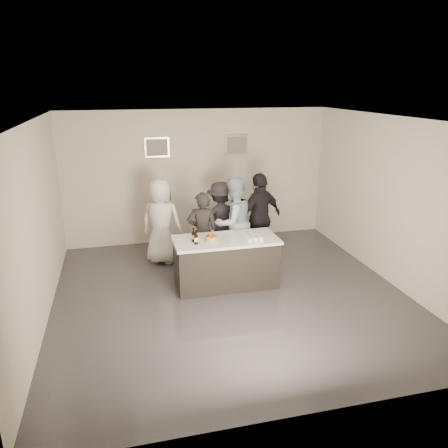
# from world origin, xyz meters

# --- Properties ---
(floor) EXTENTS (6.00, 6.00, 0.00)m
(floor) POSITION_xyz_m (0.00, 0.00, 0.00)
(floor) COLOR #3D3D42
(floor) RESTS_ON ground
(ceiling) EXTENTS (6.00, 6.00, 0.00)m
(ceiling) POSITION_xyz_m (0.00, 0.00, 3.00)
(ceiling) COLOR white
(wall_back) EXTENTS (6.00, 0.04, 3.00)m
(wall_back) POSITION_xyz_m (0.00, 3.00, 1.50)
(wall_back) COLOR beige
(wall_back) RESTS_ON ground
(wall_front) EXTENTS (6.00, 0.04, 3.00)m
(wall_front) POSITION_xyz_m (0.00, -3.00, 1.50)
(wall_front) COLOR beige
(wall_front) RESTS_ON ground
(wall_left) EXTENTS (0.04, 6.00, 3.00)m
(wall_left) POSITION_xyz_m (-3.00, 0.00, 1.50)
(wall_left) COLOR beige
(wall_left) RESTS_ON ground
(wall_right) EXTENTS (0.04, 6.00, 3.00)m
(wall_right) POSITION_xyz_m (3.00, 0.00, 1.50)
(wall_right) COLOR beige
(wall_right) RESTS_ON ground
(picture_left) EXTENTS (0.54, 0.04, 0.44)m
(picture_left) POSITION_xyz_m (-0.90, 2.97, 2.20)
(picture_left) COLOR #B2B2B7
(picture_left) RESTS_ON wall_back
(picture_right) EXTENTS (0.54, 0.04, 0.44)m
(picture_right) POSITION_xyz_m (0.90, 2.97, 2.20)
(picture_right) COLOR #B2B2B7
(picture_right) RESTS_ON wall_back
(bar_counter) EXTENTS (1.86, 0.86, 0.90)m
(bar_counter) POSITION_xyz_m (0.02, 0.42, 0.45)
(bar_counter) COLOR white
(bar_counter) RESTS_ON ground
(cake) EXTENTS (0.21, 0.21, 0.08)m
(cake) POSITION_xyz_m (-0.26, 0.37, 0.94)
(cake) COLOR gold
(cake) RESTS_ON bar_counter
(beer_bottle_a) EXTENTS (0.07, 0.07, 0.26)m
(beer_bottle_a) POSITION_xyz_m (-0.57, 0.42, 1.03)
(beer_bottle_a) COLOR black
(beer_bottle_a) RESTS_ON bar_counter
(beer_bottle_b) EXTENTS (0.07, 0.07, 0.26)m
(beer_bottle_b) POSITION_xyz_m (-0.55, 0.28, 1.03)
(beer_bottle_b) COLOR black
(beer_bottle_b) RESTS_ON bar_counter
(tumbler_cluster) EXTENTS (0.30, 0.40, 0.08)m
(tumbler_cluster) POSITION_xyz_m (0.48, 0.31, 0.94)
(tumbler_cluster) COLOR orange
(tumbler_cluster) RESTS_ON bar_counter
(candles) EXTENTS (0.24, 0.08, 0.01)m
(candles) POSITION_xyz_m (-0.36, 0.15, 0.90)
(candles) COLOR pink
(candles) RESTS_ON bar_counter
(person_main_black) EXTENTS (0.63, 0.47, 1.60)m
(person_main_black) POSITION_xyz_m (-0.27, 1.14, 0.80)
(person_main_black) COLOR black
(person_main_black) RESTS_ON ground
(person_main_blue) EXTENTS (1.08, 0.98, 1.82)m
(person_main_blue) POSITION_xyz_m (0.38, 1.28, 0.91)
(person_main_blue) COLOR #A3C0D5
(person_main_blue) RESTS_ON ground
(person_guest_left) EXTENTS (1.02, 0.90, 1.75)m
(person_guest_left) POSITION_xyz_m (-0.98, 1.79, 0.87)
(person_guest_left) COLOR white
(person_guest_left) RESTS_ON ground
(person_guest_right) EXTENTS (1.17, 0.87, 1.85)m
(person_guest_right) POSITION_xyz_m (0.98, 1.42, 0.92)
(person_guest_right) COLOR black
(person_guest_right) RESTS_ON ground
(person_guest_back) EXTENTS (1.12, 0.75, 1.60)m
(person_guest_back) POSITION_xyz_m (0.26, 1.87, 0.80)
(person_guest_back) COLOR #222127
(person_guest_back) RESTS_ON ground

